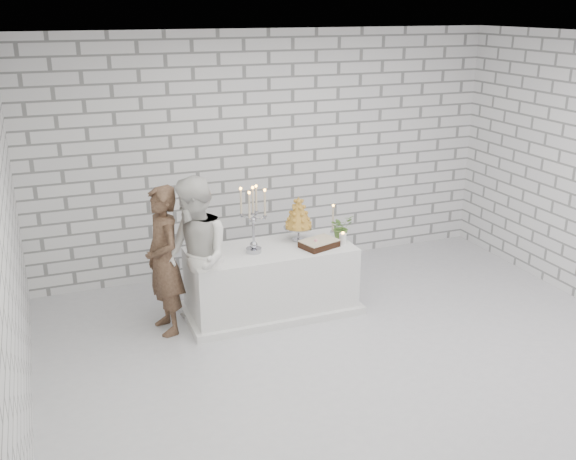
# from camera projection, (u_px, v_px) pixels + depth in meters

# --- Properties ---
(ground) EXTENTS (6.00, 5.00, 0.01)m
(ground) POSITION_uv_depth(u_px,v_px,m) (356.00, 353.00, 6.41)
(ground) COLOR silver
(ground) RESTS_ON ground
(ceiling) EXTENTS (6.00, 5.00, 0.01)m
(ceiling) POSITION_uv_depth(u_px,v_px,m) (368.00, 38.00, 5.42)
(ceiling) COLOR white
(ceiling) RESTS_ON ground
(wall_back) EXTENTS (6.00, 0.01, 3.00)m
(wall_back) POSITION_uv_depth(u_px,v_px,m) (270.00, 153.00, 8.12)
(wall_back) COLOR white
(wall_back) RESTS_ON ground
(wall_front) EXTENTS (6.00, 0.01, 3.00)m
(wall_front) POSITION_uv_depth(u_px,v_px,m) (562.00, 329.00, 3.72)
(wall_front) COLOR white
(wall_front) RESTS_ON ground
(wall_left) EXTENTS (0.01, 5.00, 3.00)m
(wall_left) POSITION_uv_depth(u_px,v_px,m) (7.00, 251.00, 4.89)
(wall_left) COLOR white
(wall_left) RESTS_ON ground
(cake_table) EXTENTS (1.80, 0.80, 0.75)m
(cake_table) POSITION_uv_depth(u_px,v_px,m) (271.00, 280.00, 7.17)
(cake_table) COLOR white
(cake_table) RESTS_ON ground
(groom) EXTENTS (0.46, 0.63, 1.57)m
(groom) POSITION_uv_depth(u_px,v_px,m) (164.00, 261.00, 6.61)
(groom) COLOR #3A271C
(groom) RESTS_ON ground
(bride) EXTENTS (0.69, 0.86, 1.67)m
(bride) POSITION_uv_depth(u_px,v_px,m) (195.00, 258.00, 6.54)
(bride) COLOR white
(bride) RESTS_ON ground
(candelabra) EXTENTS (0.35, 0.35, 0.73)m
(candelabra) POSITION_uv_depth(u_px,v_px,m) (253.00, 220.00, 6.82)
(candelabra) COLOR #A3A3AD
(candelabra) RESTS_ON cake_table
(croquembouche) EXTENTS (0.40, 0.40, 0.52)m
(croquembouche) POSITION_uv_depth(u_px,v_px,m) (298.00, 219.00, 7.21)
(croquembouche) COLOR #9D6C1E
(croquembouche) RESTS_ON cake_table
(chocolate_cake) EXTENTS (0.45, 0.38, 0.08)m
(chocolate_cake) POSITION_uv_depth(u_px,v_px,m) (319.00, 244.00, 7.08)
(chocolate_cake) COLOR black
(chocolate_cake) RESTS_ON cake_table
(pillar_candle) EXTENTS (0.08, 0.08, 0.12)m
(pillar_candle) POSITION_uv_depth(u_px,v_px,m) (343.00, 239.00, 7.17)
(pillar_candle) COLOR white
(pillar_candle) RESTS_ON cake_table
(extra_taper) EXTENTS (0.06, 0.06, 0.32)m
(extra_taper) POSITION_uv_depth(u_px,v_px,m) (333.00, 220.00, 7.49)
(extra_taper) COLOR beige
(extra_taper) RESTS_ON cake_table
(flowers) EXTENTS (0.30, 0.27, 0.28)m
(flowers) POSITION_uv_depth(u_px,v_px,m) (341.00, 227.00, 7.29)
(flowers) COLOR #3A6D2D
(flowers) RESTS_ON cake_table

